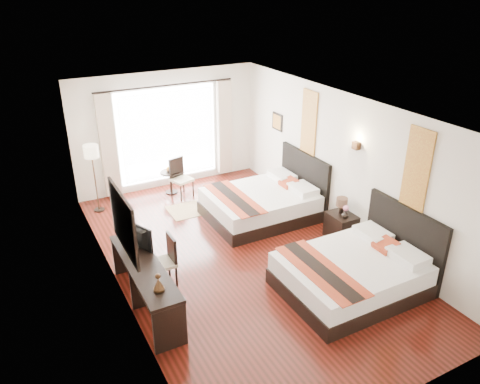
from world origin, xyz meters
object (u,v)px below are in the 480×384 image
television (133,237)px  floor_lamp (92,156)px  table_lamp (342,203)px  side_table (171,182)px  bed_far (264,202)px  desk_chair (164,270)px  bed_near (355,272)px  window_chair (182,185)px  console_desk (146,285)px  vase (345,216)px  nightstand (341,227)px  fruit_bowl (170,170)px

television → floor_lamp: floor_lamp is taller
floor_lamp → television: bearing=-91.0°
table_lamp → floor_lamp: size_ratio=0.23×
television → side_table: television is taller
bed_far → desk_chair: (-2.73, -1.32, -0.06)m
bed_near → window_chair: bed_near is taller
bed_far → desk_chair: 3.03m
table_lamp → console_desk: table_lamp is taller
vase → desk_chair: size_ratio=0.16×
television → nightstand: bearing=-118.4°
nightstand → vase: 0.33m
television → floor_lamp: (0.05, 3.14, 0.33)m
bed_near → television: 3.65m
console_desk → desk_chair: bearing=43.4°
floor_lamp → window_chair: floor_lamp is taller
window_chair → vase: bearing=13.3°
fruit_bowl → console_desk: bearing=-115.4°
bed_near → table_lamp: (0.88, 1.47, 0.41)m
bed_near → console_desk: size_ratio=1.03×
vase → side_table: bearing=120.1°
table_lamp → television: 4.04m
table_lamp → fruit_bowl: table_lamp is taller
nightstand → side_table: side_table is taller
desk_chair → side_table: bearing=-112.5°
television → window_chair: (1.96, 2.96, -0.68)m
television → floor_lamp: bearing=-24.4°
table_lamp → floor_lamp: 5.26m
nightstand → bed_near: bearing=-121.4°
nightstand → side_table: bearing=121.3°
bed_far → nightstand: bearing=-60.8°
vase → fruit_bowl: size_ratio=0.70×
floor_lamp → side_table: 2.03m
table_lamp → console_desk: (-4.05, -0.28, -0.36)m
table_lamp → side_table: 4.20m
side_table → vase: bearing=-59.9°
television → side_table: 3.79m
nightstand → window_chair: window_chair is taller
vase → television: television is taller
bed_near → bed_far: size_ratio=1.00×
bed_near → bed_far: bed_far is taller
vase → fruit_bowl: vase is taller
console_desk → desk_chair: desk_chair is taller
bed_far → television: 3.42m
nightstand → floor_lamp: floor_lamp is taller
television → desk_chair: television is taller
side_table → desk_chair: bearing=-112.2°
nightstand → table_lamp: 0.48m
window_chair → nightstand: bearing=14.7°
desk_chair → window_chair: (1.54, 3.10, 0.01)m
bed_far → window_chair: size_ratio=2.47×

